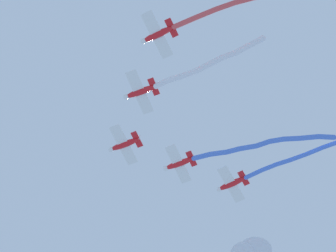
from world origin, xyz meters
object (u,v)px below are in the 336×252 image
at_px(airplane_left_wing, 140,92).
at_px(airplane_right_wing, 179,164).
at_px(airplane_trail, 231,184).
at_px(airplane_slot, 158,34).
at_px(airplane_lead, 124,144).

distance_m(airplane_left_wing, airplane_right_wing, 14.76).
bearing_deg(airplane_left_wing, airplane_right_wing, -93.96).
xyz_separation_m(airplane_right_wing, airplane_trail, (5.44, 8.32, -0.30)).
bearing_deg(airplane_right_wing, airplane_trail, -134.47).
bearing_deg(airplane_trail, airplane_left_wing, 76.22).
bearing_deg(airplane_right_wing, airplane_left_wing, 87.47).
relative_size(airplane_left_wing, airplane_trail, 1.01).
xyz_separation_m(airplane_right_wing, airplane_slot, (9.93, -20.86, -0.60)).
xyz_separation_m(airplane_left_wing, airplane_trail, (3.19, 22.90, 0.00)).
bearing_deg(airplane_slot, airplane_right_wing, -72.77).
relative_size(airplane_right_wing, airplane_slot, 1.00).
height_order(airplane_lead, airplane_right_wing, airplane_right_wing).
height_order(airplane_left_wing, airplane_trail, same).
xyz_separation_m(airplane_lead, airplane_trail, (10.88, 16.62, 0.00)).
relative_size(airplane_left_wing, airplane_right_wing, 1.00).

